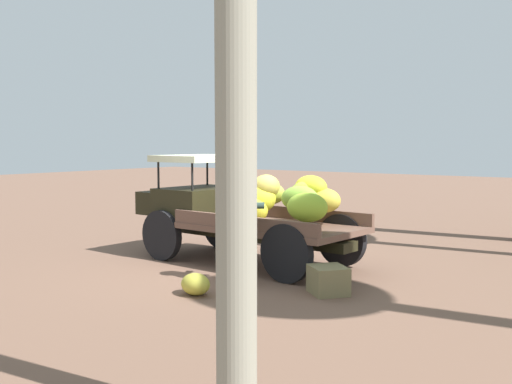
{
  "coord_description": "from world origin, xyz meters",
  "views": [
    {
      "loc": [
        -6.46,
        8.18,
        2.14
      ],
      "look_at": [
        -0.34,
        -0.28,
        1.27
      ],
      "focal_mm": 42.36,
      "sensor_mm": 36.0,
      "label": 1
    }
  ],
  "objects_px": {
    "truck": "(241,208)",
    "farmer": "(242,221)",
    "loose_banana_bunch": "(195,284)",
    "wooden_crate": "(328,280)"
  },
  "relations": [
    {
      "from": "truck",
      "to": "loose_banana_bunch",
      "type": "height_order",
      "value": "truck"
    },
    {
      "from": "wooden_crate",
      "to": "loose_banana_bunch",
      "type": "xyz_separation_m",
      "value": [
        1.48,
        1.14,
        -0.04
      ]
    },
    {
      "from": "truck",
      "to": "loose_banana_bunch",
      "type": "distance_m",
      "value": 2.61
    },
    {
      "from": "farmer",
      "to": "wooden_crate",
      "type": "bearing_deg",
      "value": -73.62
    },
    {
      "from": "truck",
      "to": "farmer",
      "type": "relative_size",
      "value": 2.72
    },
    {
      "from": "farmer",
      "to": "wooden_crate",
      "type": "distance_m",
      "value": 1.59
    },
    {
      "from": "truck",
      "to": "farmer",
      "type": "height_order",
      "value": "truck"
    },
    {
      "from": "farmer",
      "to": "truck",
      "type": "bearing_deg",
      "value": 46.25
    },
    {
      "from": "truck",
      "to": "wooden_crate",
      "type": "height_order",
      "value": "truck"
    },
    {
      "from": "farmer",
      "to": "loose_banana_bunch",
      "type": "relative_size",
      "value": 3.29
    }
  ]
}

